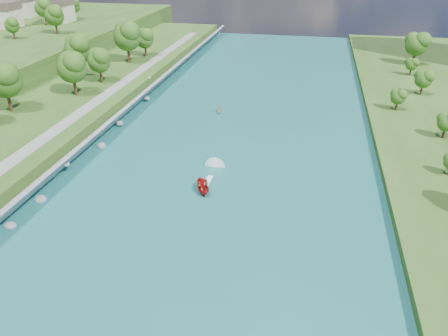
# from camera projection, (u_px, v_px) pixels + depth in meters

# --- Properties ---
(ground) EXTENTS (260.00, 260.00, 0.00)m
(ground) POSITION_uv_depth(u_px,v_px,m) (194.00, 224.00, 61.82)
(ground) COLOR #2D5119
(ground) RESTS_ON ground
(river_water) EXTENTS (55.00, 240.00, 0.10)m
(river_water) POSITION_uv_depth(u_px,v_px,m) (223.00, 161.00, 79.14)
(river_water) COLOR #185E5C
(river_water) RESTS_ON ground
(ridge_west) EXTENTS (60.00, 120.00, 9.00)m
(ridge_west) POSITION_uv_depth(u_px,v_px,m) (41.00, 38.00, 156.89)
(ridge_west) COLOR #2D5119
(ridge_west) RESTS_ON ground
(riprap_bank) EXTENTS (4.69, 236.00, 4.41)m
(riprap_bank) POSITION_uv_depth(u_px,v_px,m) (88.00, 143.00, 82.07)
(riprap_bank) COLOR slate
(riprap_bank) RESTS_ON ground
(riverside_path) EXTENTS (3.00, 200.00, 0.10)m
(riverside_path) POSITION_uv_depth(u_px,v_px,m) (57.00, 130.00, 83.33)
(riverside_path) COLOR gray
(riverside_path) RESTS_ON berm_west
(ridge_houses) EXTENTS (29.50, 29.50, 8.40)m
(ridge_houses) POSITION_uv_depth(u_px,v_px,m) (29.00, 9.00, 158.24)
(ridge_houses) COLOR beige
(ridge_houses) RESTS_ON ridge_west
(trees_ridge) EXTENTS (18.89, 43.58, 10.86)m
(trees_ridge) POSITION_uv_depth(u_px,v_px,m) (51.00, 12.00, 146.94)
(trees_ridge) COLOR #1B4E14
(trees_ridge) RESTS_ON ridge_west
(motorboat) EXTENTS (3.60, 19.13, 2.20)m
(motorboat) POSITION_uv_depth(u_px,v_px,m) (205.00, 184.00, 70.26)
(motorboat) COLOR #AC0D0F
(motorboat) RESTS_ON river_water
(raft) EXTENTS (2.44, 3.21, 1.57)m
(raft) POSITION_uv_depth(u_px,v_px,m) (219.00, 110.00, 101.54)
(raft) COLOR #989BA0
(raft) RESTS_ON river_water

